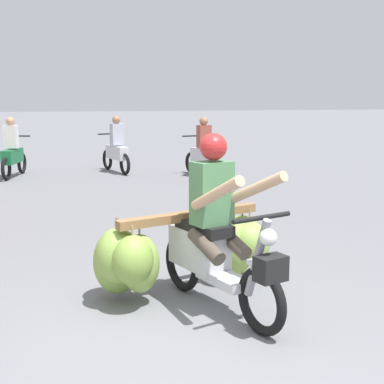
{
  "coord_description": "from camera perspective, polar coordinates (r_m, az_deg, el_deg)",
  "views": [
    {
      "loc": [
        -0.84,
        -3.61,
        1.9
      ],
      "look_at": [
        0.44,
        1.82,
        0.9
      ],
      "focal_mm": 50.8,
      "sensor_mm": 36.0,
      "label": 1
    }
  ],
  "objects": [
    {
      "name": "ground_plane",
      "position": [
        4.17,
        -0.19,
        -16.98
      ],
      "size": [
        120.0,
        120.0,
        0.0
      ],
      "primitive_type": "plane",
      "color": "slate"
    },
    {
      "name": "motorbike_distant_ahead_right",
      "position": [
        13.5,
        -7.91,
        4.42
      ],
      "size": [
        0.68,
        1.57,
        1.4
      ],
      "color": "black",
      "rests_on": "ground"
    },
    {
      "name": "motorbike_distant_far_ahead",
      "position": [
        12.68,
        1.16,
        4.15
      ],
      "size": [
        0.61,
        1.59,
        1.4
      ],
      "color": "black",
      "rests_on": "ground"
    },
    {
      "name": "motorbike_main_loaded",
      "position": [
        5.14,
        -0.1,
        -5.74
      ],
      "size": [
        1.86,
        1.94,
        1.58
      ],
      "color": "black",
      "rests_on": "ground"
    },
    {
      "name": "motorbike_distant_ahead_left",
      "position": [
        13.26,
        -18.32,
        3.9
      ],
      "size": [
        0.62,
        1.59,
        1.4
      ],
      "color": "black",
      "rests_on": "ground"
    }
  ]
}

